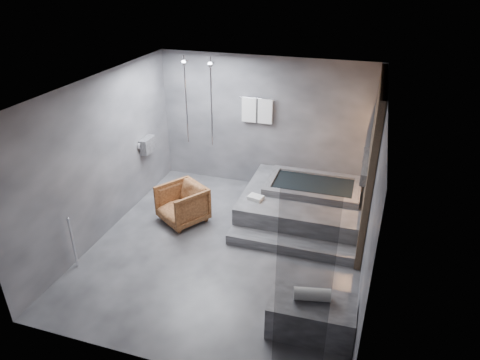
% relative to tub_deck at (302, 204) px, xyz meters
% --- Properties ---
extents(room, '(5.00, 5.04, 2.82)m').
position_rel_tub_deck_xyz_m(room, '(-0.65, -1.21, 1.48)').
color(room, '#323235').
rests_on(room, ground).
extents(tub_deck, '(2.20, 2.00, 0.50)m').
position_rel_tub_deck_xyz_m(tub_deck, '(0.00, 0.00, 0.00)').
color(tub_deck, '#37373A').
rests_on(tub_deck, ground).
extents(tub_step, '(2.20, 0.36, 0.18)m').
position_rel_tub_deck_xyz_m(tub_step, '(0.00, -1.18, -0.16)').
color(tub_step, '#37373A').
rests_on(tub_step, ground).
extents(concrete_bench, '(1.14, 0.65, 0.50)m').
position_rel_tub_deck_xyz_m(concrete_bench, '(0.62, -2.88, 0.00)').
color(concrete_bench, '#333336').
rests_on(concrete_bench, ground).
extents(driftwood_chair, '(1.08, 1.09, 0.72)m').
position_rel_tub_deck_xyz_m(driftwood_chair, '(-2.12, -0.87, 0.11)').
color(driftwood_chair, '#4D2813').
rests_on(driftwood_chair, ground).
extents(rolled_towel, '(0.50, 0.26, 0.17)m').
position_rel_tub_deck_xyz_m(rolled_towel, '(0.60, -2.84, 0.34)').
color(rolled_towel, white).
rests_on(rolled_towel, concrete_bench).
extents(deck_towel, '(0.31, 0.25, 0.07)m').
position_rel_tub_deck_xyz_m(deck_towel, '(-0.80, -0.52, 0.29)').
color(deck_towel, silver).
rests_on(deck_towel, tub_deck).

